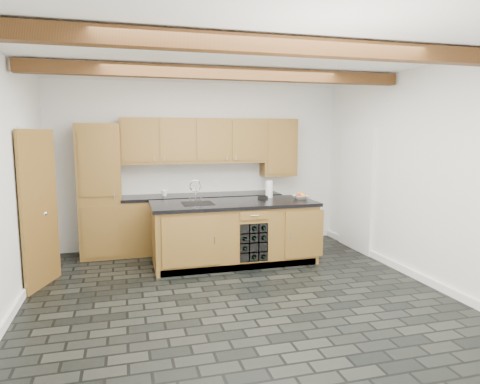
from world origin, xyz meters
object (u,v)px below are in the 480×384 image
at_px(island, 235,232).
at_px(paper_towel, 269,189).
at_px(kitchen_scale, 263,197).
at_px(fruit_bowl, 300,197).

height_order(island, paper_towel, paper_towel).
bearing_deg(paper_towel, island, -155.64).
bearing_deg(kitchen_scale, fruit_bowl, -6.78).
xyz_separation_m(island, paper_towel, (0.65, 0.29, 0.60)).
relative_size(island, paper_towel, 9.24).
relative_size(fruit_bowl, paper_towel, 0.92).
bearing_deg(paper_towel, fruit_bowl, -32.26).
distance_m(island, kitchen_scale, 0.75).
relative_size(kitchen_scale, paper_towel, 0.65).
height_order(kitchen_scale, paper_towel, paper_towel).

